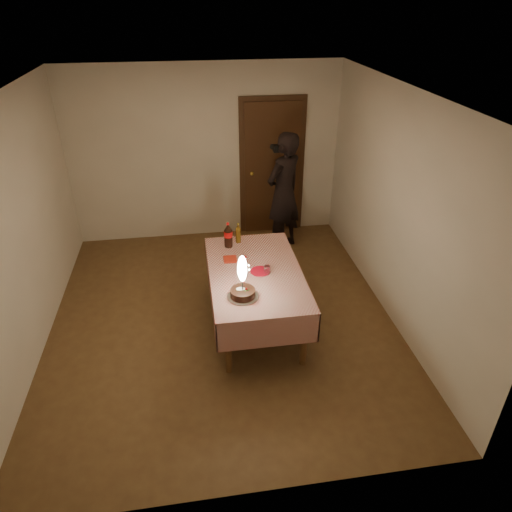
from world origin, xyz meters
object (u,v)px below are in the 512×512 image
(clear_cup, at_px, (267,270))
(birthday_cake, at_px, (243,286))
(dining_table, at_px, (255,278))
(red_plate, at_px, (260,271))
(red_cup, at_px, (243,261))
(cola_bottle, at_px, (228,235))
(amber_bottle_left, at_px, (238,233))
(photographer, at_px, (284,193))

(clear_cup, bearing_deg, birthday_cake, -128.68)
(dining_table, bearing_deg, red_plate, -18.34)
(red_cup, height_order, clear_cup, red_cup)
(dining_table, distance_m, clear_cup, 0.20)
(red_cup, distance_m, cola_bottle, 0.48)
(red_plate, xyz_separation_m, amber_bottle_left, (-0.16, 0.72, 0.11))
(red_plate, relative_size, amber_bottle_left, 0.86)
(cola_bottle, relative_size, photographer, 0.18)
(red_cup, relative_size, photographer, 0.06)
(red_cup, relative_size, amber_bottle_left, 0.39)
(red_plate, bearing_deg, clear_cup, -33.81)
(birthday_cake, relative_size, photographer, 0.27)
(red_plate, height_order, cola_bottle, cola_bottle)
(dining_table, xyz_separation_m, amber_bottle_left, (-0.11, 0.70, 0.22))
(birthday_cake, distance_m, red_plate, 0.52)
(clear_cup, relative_size, cola_bottle, 0.28)
(dining_table, distance_m, cola_bottle, 0.70)
(amber_bottle_left, bearing_deg, cola_bottle, -144.52)
(clear_cup, distance_m, photographer, 1.94)
(dining_table, height_order, birthday_cake, birthday_cake)
(red_plate, distance_m, amber_bottle_left, 0.74)
(amber_bottle_left, height_order, photographer, photographer)
(dining_table, xyz_separation_m, cola_bottle, (-0.24, 0.61, 0.25))
(dining_table, distance_m, amber_bottle_left, 0.74)
(birthday_cake, bearing_deg, red_cup, 82.13)
(dining_table, distance_m, photographer, 1.94)
(birthday_cake, relative_size, clear_cup, 5.30)
(dining_table, xyz_separation_m, clear_cup, (0.12, -0.06, 0.14))
(red_plate, relative_size, red_cup, 2.20)
(cola_bottle, bearing_deg, amber_bottle_left, 35.48)
(birthday_cake, relative_size, cola_bottle, 1.50)
(clear_cup, height_order, cola_bottle, cola_bottle)
(cola_bottle, height_order, amber_bottle_left, cola_bottle)
(cola_bottle, bearing_deg, birthday_cake, -88.03)
(birthday_cake, distance_m, amber_bottle_left, 1.16)
(cola_bottle, bearing_deg, photographer, 52.14)
(red_cup, bearing_deg, birthday_cake, -97.87)
(birthday_cake, bearing_deg, cola_bottle, 91.97)
(birthday_cake, distance_m, red_cup, 0.62)
(red_plate, bearing_deg, cola_bottle, 114.77)
(red_cup, bearing_deg, amber_bottle_left, 89.03)
(clear_cup, bearing_deg, red_cup, 137.49)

